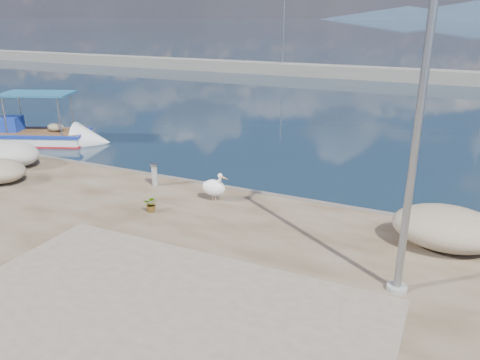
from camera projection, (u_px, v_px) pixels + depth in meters
name	position (u px, v px, depth m)	size (l,w,h in m)	color
ground	(176.00, 274.00, 11.75)	(1400.00, 1400.00, 0.00)	#162635
quay_patch	(132.00, 340.00, 8.62)	(9.00, 7.00, 0.01)	gray
breakwater	(398.00, 75.00, 45.64)	(120.00, 2.20, 7.50)	gray
mountains	(473.00, 11.00, 560.79)	(370.00, 280.00, 22.00)	#28384C
boat_left	(42.00, 138.00, 23.68)	(6.47, 4.20, 2.97)	white
pelican	(214.00, 187.00, 14.90)	(1.04, 0.64, 0.99)	tan
lamp_post	(416.00, 143.00, 9.11)	(0.44, 0.96, 7.00)	gray
bollard_near	(154.00, 174.00, 16.26)	(0.26, 0.26, 0.80)	gray
bollard_far	(14.00, 155.00, 18.48)	(0.25, 0.25, 0.77)	gray
potted_plant	(152.00, 204.00, 14.15)	(0.45, 0.39, 0.50)	#33722D
net_pile_a	(13.00, 154.00, 18.40)	(2.30, 1.67, 0.94)	beige
net_pile_c	(447.00, 228.00, 11.91)	(2.71, 1.94, 1.07)	#BDA88C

